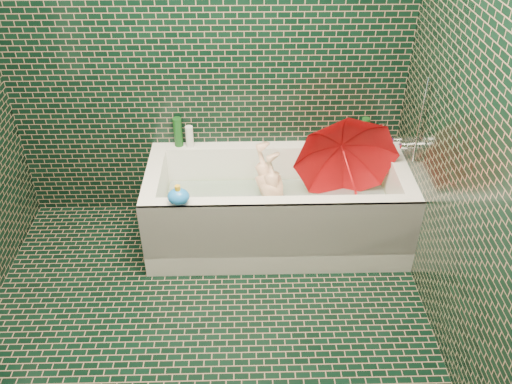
{
  "coord_description": "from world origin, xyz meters",
  "views": [
    {
      "loc": [
        0.24,
        -1.87,
        2.45
      ],
      "look_at": [
        0.3,
        0.82,
        0.53
      ],
      "focal_mm": 38.0,
      "sensor_mm": 36.0,
      "label": 1
    }
  ],
  "objects_px": {
    "bathtub": "(277,214)",
    "rubber_duck": "(344,138)",
    "umbrella": "(349,171)",
    "child": "(275,200)",
    "bath_toy": "(178,196)"
  },
  "relations": [
    {
      "from": "bathtub",
      "to": "rubber_duck",
      "type": "xyz_separation_m",
      "value": [
        0.47,
        0.35,
        0.38
      ]
    },
    {
      "from": "umbrella",
      "to": "bathtub",
      "type": "bearing_deg",
      "value": 177.57
    },
    {
      "from": "umbrella",
      "to": "rubber_duck",
      "type": "bearing_deg",
      "value": 88.2
    },
    {
      "from": "bathtub",
      "to": "child",
      "type": "distance_m",
      "value": 0.1
    },
    {
      "from": "child",
      "to": "rubber_duck",
      "type": "bearing_deg",
      "value": 103.65
    },
    {
      "from": "bathtub",
      "to": "bath_toy",
      "type": "xyz_separation_m",
      "value": [
        -0.6,
        -0.33,
        0.39
      ]
    },
    {
      "from": "rubber_duck",
      "to": "bath_toy",
      "type": "relative_size",
      "value": 0.83
    },
    {
      "from": "bathtub",
      "to": "umbrella",
      "type": "relative_size",
      "value": 2.62
    },
    {
      "from": "child",
      "to": "umbrella",
      "type": "xyz_separation_m",
      "value": [
        0.46,
        -0.06,
        0.26
      ]
    },
    {
      "from": "bath_toy",
      "to": "bathtub",
      "type": "bearing_deg",
      "value": 10.08
    },
    {
      "from": "child",
      "to": "umbrella",
      "type": "height_order",
      "value": "umbrella"
    },
    {
      "from": "rubber_duck",
      "to": "bathtub",
      "type": "bearing_deg",
      "value": -129.13
    },
    {
      "from": "bathtub",
      "to": "rubber_duck",
      "type": "distance_m",
      "value": 0.7
    },
    {
      "from": "rubber_duck",
      "to": "bath_toy",
      "type": "bearing_deg",
      "value": -133.64
    },
    {
      "from": "child",
      "to": "bathtub",
      "type": "bearing_deg",
      "value": 6.14
    }
  ]
}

